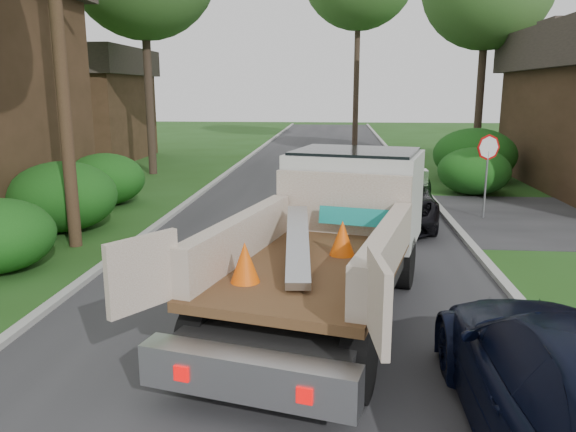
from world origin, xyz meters
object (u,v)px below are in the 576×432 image
(utility_pole, at_px, (57,24))
(black_pickup, at_px, (391,197))
(house_left_far, at_px, (72,103))
(stop_sign, at_px, (488,158))
(flatbed_truck, at_px, (339,223))

(utility_pole, xyz_separation_m, black_pickup, (7.88, 3.25, -4.45))
(black_pickup, bearing_deg, utility_pole, -152.12)
(house_left_far, height_order, black_pickup, house_left_far)
(stop_sign, distance_m, utility_pole, 11.91)
(house_left_far, bearing_deg, black_pickup, -40.88)
(flatbed_truck, bearing_deg, utility_pole, 168.98)
(stop_sign, relative_size, black_pickup, 0.47)
(utility_pole, xyz_separation_m, flatbed_truck, (6.37, -2.94, -3.77))
(stop_sign, xyz_separation_m, utility_pole, (-10.68, -4.02, 3.40))
(black_pickup, bearing_deg, house_left_far, 144.56)
(house_left_far, bearing_deg, flatbed_truck, -54.22)
(stop_sign, distance_m, black_pickup, 3.09)
(stop_sign, relative_size, flatbed_truck, 0.34)
(stop_sign, distance_m, flatbed_truck, 8.20)
(utility_pole, relative_size, house_left_far, 1.32)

